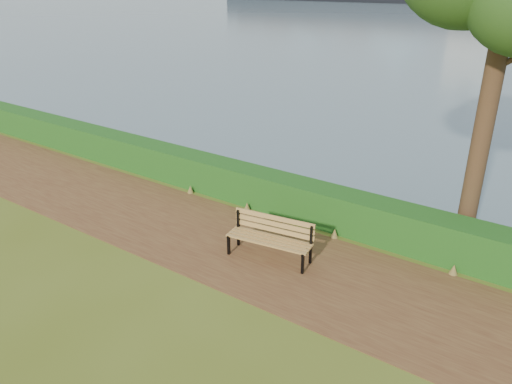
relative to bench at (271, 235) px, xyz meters
The scene contains 4 objects.
ground 1.04m from the bench, 154.97° to the right, with size 140.00×140.00×0.00m, color #515D1A.
path 0.98m from the bench, behind, with size 40.00×3.40×0.01m, color #542E1C.
hedge 2.37m from the bench, 109.54° to the left, with size 32.00×0.85×1.00m, color #134414.
bench is the anchor object (origin of this frame).
Camera 1 is at (6.25, -8.08, 6.12)m, focal length 35.00 mm.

